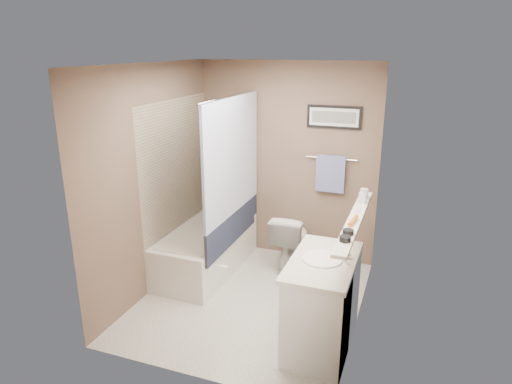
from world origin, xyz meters
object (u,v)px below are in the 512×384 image
(toilet, at_px, (291,239))
(candle_bowl_near, at_px, (345,239))
(hair_brush_front, at_px, (353,220))
(vanity, at_px, (322,306))
(glass_jar, at_px, (364,194))
(soap_bottle, at_px, (362,195))
(candle_bowl_far, at_px, (348,232))
(bathtub, at_px, (206,250))

(toilet, distance_m, candle_bowl_near, 1.98)
(candle_bowl_near, bearing_deg, hair_brush_front, 90.00)
(toilet, relative_size, vanity, 0.75)
(toilet, xyz_separation_m, candle_bowl_near, (0.87, -1.59, 0.80))
(vanity, xyz_separation_m, hair_brush_front, (0.19, 0.23, 0.74))
(glass_jar, distance_m, soap_bottle, 0.13)
(candle_bowl_far, height_order, soap_bottle, soap_bottle)
(candle_bowl_near, bearing_deg, vanity, 136.01)
(toilet, distance_m, candle_bowl_far, 1.86)
(toilet, height_order, hair_brush_front, hair_brush_front)
(glass_jar, bearing_deg, toilet, 150.21)
(bathtub, relative_size, glass_jar, 15.00)
(hair_brush_front, bearing_deg, soap_bottle, 90.00)
(vanity, relative_size, soap_bottle, 6.14)
(soap_bottle, bearing_deg, glass_jar, 90.00)
(vanity, distance_m, soap_bottle, 1.13)
(hair_brush_front, relative_size, glass_jar, 2.20)
(toilet, relative_size, candle_bowl_far, 7.55)
(hair_brush_front, bearing_deg, candle_bowl_far, -90.00)
(toilet, xyz_separation_m, candle_bowl_far, (0.87, -1.44, 0.80))
(candle_bowl_near, height_order, glass_jar, glass_jar)
(candle_bowl_near, relative_size, candle_bowl_far, 1.00)
(bathtub, bearing_deg, candle_bowl_near, -31.44)
(glass_jar, xyz_separation_m, soap_bottle, (0.00, -0.12, 0.02))
(candle_bowl_far, xyz_separation_m, soap_bottle, (0.00, 0.82, 0.05))
(soap_bottle, bearing_deg, hair_brush_front, -90.00)
(candle_bowl_near, bearing_deg, candle_bowl_far, 90.00)
(toilet, bearing_deg, bathtub, 25.80)
(candle_bowl_near, bearing_deg, toilet, 118.62)
(vanity, height_order, hair_brush_front, hair_brush_front)
(vanity, xyz_separation_m, glass_jar, (0.19, 0.91, 0.77))
(candle_bowl_far, distance_m, soap_bottle, 0.83)
(candle_bowl_far, height_order, glass_jar, glass_jar)
(bathtub, bearing_deg, soap_bottle, -4.47)
(bathtub, distance_m, soap_bottle, 2.02)
(hair_brush_front, xyz_separation_m, glass_jar, (0.00, 0.69, 0.03))
(vanity, height_order, glass_jar, glass_jar)
(candle_bowl_far, bearing_deg, vanity, 168.86)
(bathtub, height_order, hair_brush_front, hair_brush_front)
(hair_brush_front, height_order, soap_bottle, soap_bottle)
(toilet, bearing_deg, candle_bowl_near, 118.84)
(glass_jar, bearing_deg, hair_brush_front, -90.00)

